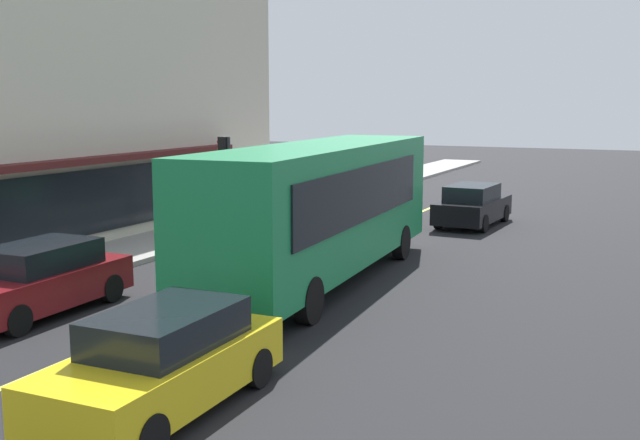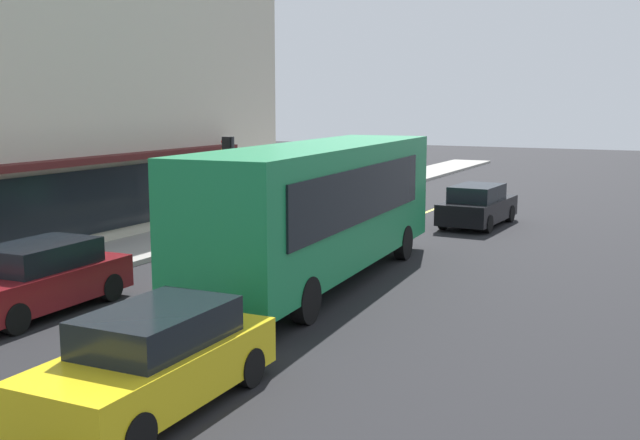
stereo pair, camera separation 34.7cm
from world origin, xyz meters
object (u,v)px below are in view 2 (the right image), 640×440
(traffic_light, at_px, (229,160))
(car_maroon, at_px, (38,279))
(car_black, at_px, (478,206))
(pedestrian_by_curb, at_px, (254,192))
(car_yellow, at_px, (154,361))
(bus, at_px, (321,205))

(traffic_light, height_order, car_maroon, traffic_light)
(car_black, bearing_deg, pedestrian_by_curb, 105.65)
(car_maroon, xyz_separation_m, pedestrian_by_curb, (13.47, 2.69, 0.34))
(car_black, distance_m, car_yellow, 18.91)
(bus, height_order, pedestrian_by_curb, bus)
(car_yellow, bearing_deg, traffic_light, 28.87)
(traffic_light, bearing_deg, pedestrian_by_curb, 15.55)
(car_black, xyz_separation_m, car_yellow, (-18.91, -0.10, 0.00))
(bus, height_order, traffic_light, bus)
(car_maroon, bearing_deg, bus, -39.23)
(traffic_light, distance_m, car_maroon, 10.84)
(car_black, height_order, car_maroon, same)
(car_maroon, relative_size, car_yellow, 1.01)
(car_black, bearing_deg, traffic_light, 125.25)
(car_maroon, distance_m, car_yellow, 6.47)
(car_black, bearing_deg, car_yellow, -179.69)
(traffic_light, bearing_deg, car_yellow, -151.13)
(bus, relative_size, car_maroon, 2.59)
(bus, xyz_separation_m, car_black, (10.51, -1.25, -1.24))
(traffic_light, bearing_deg, bus, -130.44)
(traffic_light, height_order, car_yellow, traffic_light)
(pedestrian_by_curb, bearing_deg, car_yellow, -153.30)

